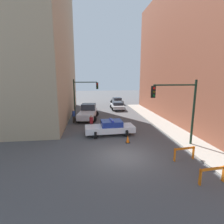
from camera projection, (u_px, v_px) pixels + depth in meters
ground_plane at (123, 156)px, 12.36m from camera, size 120.00×120.00×0.00m
sidewalk_right at (204, 151)px, 13.11m from camera, size 2.40×44.00×0.12m
building_corner_left at (13, 45)px, 22.61m from camera, size 14.00×20.00×19.08m
traffic_light_near at (180, 103)px, 13.57m from camera, size 3.64×0.35×5.20m
traffic_light_far at (82, 92)px, 24.25m from camera, size 3.44×0.35×5.20m
police_car at (110, 127)px, 16.87m from camera, size 4.79×2.51×1.52m
white_truck at (88, 112)px, 23.27m from camera, size 3.08×5.61×1.90m
parked_car_near at (117, 106)px, 29.98m from camera, size 2.28×4.30×1.31m
parked_car_mid at (117, 101)px, 36.21m from camera, size 2.46×4.41×1.31m
pedestrian_crossing at (91, 123)px, 18.03m from camera, size 0.43×0.43×1.66m
pedestrian_corner at (74, 116)px, 21.26m from camera, size 0.43×0.43×1.66m
barrier_front at (212, 173)px, 9.12m from camera, size 1.60×0.30×0.90m
barrier_mid at (184, 151)px, 11.70m from camera, size 1.59×0.34×0.90m
traffic_cone at (128, 139)px, 14.87m from camera, size 0.36×0.36×0.66m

